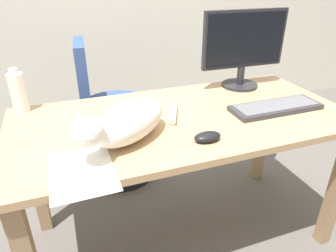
# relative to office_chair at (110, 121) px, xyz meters

# --- Properties ---
(ground_plane) EXTENTS (8.00, 8.00, 0.00)m
(ground_plane) POSITION_rel_office_chair_xyz_m (0.23, -0.70, -0.42)
(ground_plane) COLOR #59544F
(desk) EXTENTS (1.53, 0.74, 0.73)m
(desk) POSITION_rel_office_chair_xyz_m (0.23, -0.70, 0.21)
(desk) COLOR tan
(desk) RESTS_ON ground_plane
(office_chair) EXTENTS (0.48, 0.48, 0.95)m
(office_chair) POSITION_rel_office_chair_xyz_m (0.00, 0.00, 0.00)
(office_chair) COLOR black
(office_chair) RESTS_ON ground_plane
(monitor) EXTENTS (0.48, 0.20, 0.41)m
(monitor) POSITION_rel_office_chair_xyz_m (0.69, -0.44, 0.54)
(monitor) COLOR #232328
(monitor) RESTS_ON desk
(keyboard) EXTENTS (0.44, 0.15, 0.03)m
(keyboard) POSITION_rel_office_chair_xyz_m (0.67, -0.78, 0.32)
(keyboard) COLOR #333338
(keyboard) RESTS_ON desk
(cat) EXTENTS (0.50, 0.40, 0.20)m
(cat) POSITION_rel_office_chair_xyz_m (-0.06, -0.83, 0.39)
(cat) COLOR silver
(cat) RESTS_ON desk
(computer_mouse) EXTENTS (0.11, 0.06, 0.04)m
(computer_mouse) POSITION_rel_office_chair_xyz_m (0.23, -0.94, 0.33)
(computer_mouse) COLOR black
(computer_mouse) RESTS_ON desk
(paper_sheet) EXTENTS (0.21, 0.30, 0.00)m
(paper_sheet) POSITION_rel_office_chair_xyz_m (-0.25, -0.97, 0.31)
(paper_sheet) COLOR white
(paper_sheet) RESTS_ON desk
(water_bottle) EXTENTS (0.07, 0.07, 0.20)m
(water_bottle) POSITION_rel_office_chair_xyz_m (-0.46, -0.38, 0.41)
(water_bottle) COLOR silver
(water_bottle) RESTS_ON desk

